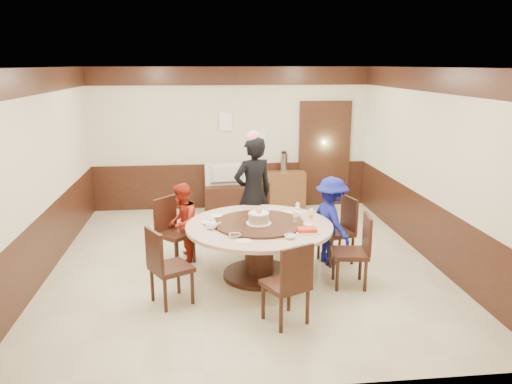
{
  "coord_description": "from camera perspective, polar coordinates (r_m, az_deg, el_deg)",
  "views": [
    {
      "loc": [
        -0.58,
        -6.87,
        2.84
      ],
      "look_at": [
        0.16,
        -0.12,
        1.1
      ],
      "focal_mm": 35.0,
      "sensor_mm": 36.0,
      "label": 1
    }
  ],
  "objects": [
    {
      "name": "bowl_2",
      "position": [
        6.25,
        -2.44,
        -5.0
      ],
      "size": [
        0.15,
        0.15,
        0.04
      ],
      "primitive_type": "imported",
      "color": "white",
      "rests_on": "banquet_table"
    },
    {
      "name": "person_blue",
      "position": [
        7.29,
        8.6,
        -3.29
      ],
      "size": [
        0.7,
        0.94,
        1.29
      ],
      "primitive_type": "imported",
      "rotation": [
        0.0,
        0.0,
        1.86
      ],
      "color": "navy",
      "rests_on": "ground"
    },
    {
      "name": "bowl_1",
      "position": [
        6.21,
        3.92,
        -5.1
      ],
      "size": [
        0.14,
        0.14,
        0.05
      ],
      "primitive_type": "imported",
      "color": "white",
      "rests_on": "banquet_table"
    },
    {
      "name": "chair_0",
      "position": [
        7.48,
        9.24,
        -5.64
      ],
      "size": [
        0.55,
        0.54,
        0.97
      ],
      "rotation": [
        0.0,
        0.0,
        1.83
      ],
      "color": "black",
      "rests_on": "ground"
    },
    {
      "name": "chair_2",
      "position": [
        7.42,
        -9.22,
        -5.8
      ],
      "size": [
        0.62,
        0.62,
        0.97
      ],
      "rotation": [
        0.0,
        0.0,
        3.95
      ],
      "color": "black",
      "rests_on": "ground"
    },
    {
      "name": "bowl_4",
      "position": [
        6.76,
        -5.5,
        -3.53
      ],
      "size": [
        0.16,
        0.16,
        0.04
      ],
      "primitive_type": "imported",
      "color": "white",
      "rests_on": "banquet_table"
    },
    {
      "name": "chair_1",
      "position": [
        8.12,
        0.27,
        -3.82
      ],
      "size": [
        0.44,
        0.45,
        0.97
      ],
      "rotation": [
        0.0,
        0.0,
        3.14
      ],
      "color": "black",
      "rests_on": "ground"
    },
    {
      "name": "birthday_cake",
      "position": [
        6.64,
        0.32,
        -2.99
      ],
      "size": [
        0.34,
        0.34,
        0.22
      ],
      "color": "white",
      "rests_on": "banquet_table"
    },
    {
      "name": "chair_3",
      "position": [
        6.23,
        -9.79,
        -9.85
      ],
      "size": [
        0.6,
        0.6,
        0.97
      ],
      "rotation": [
        0.0,
        0.0,
        5.23
      ],
      "color": "black",
      "rests_on": "ground"
    },
    {
      "name": "bottle_1",
      "position": [
        6.89,
        6.31,
        -2.68
      ],
      "size": [
        0.06,
        0.06,
        0.16
      ],
      "primitive_type": "cylinder",
      "color": "white",
      "rests_on": "banquet_table"
    },
    {
      "name": "bowl_5",
      "position": [
        7.28,
        1.25,
        -2.13
      ],
      "size": [
        0.13,
        0.13,
        0.04
      ],
      "primitive_type": "imported",
      "color": "white",
      "rests_on": "banquet_table"
    },
    {
      "name": "shrimp_platter",
      "position": [
        6.43,
        5.86,
        -4.42
      ],
      "size": [
        0.3,
        0.2,
        0.06
      ],
      "color": "white",
      "rests_on": "banquet_table"
    },
    {
      "name": "banquet_table",
      "position": [
        6.79,
        0.37,
        -5.47
      ],
      "size": [
        1.98,
        1.98,
        0.78
      ],
      "color": "black",
      "rests_on": "ground"
    },
    {
      "name": "saucer_near",
      "position": [
        6.09,
        -1.27,
        -5.65
      ],
      "size": [
        0.18,
        0.18,
        0.01
      ],
      "primitive_type": "cylinder",
      "color": "white",
      "rests_on": "banquet_table"
    },
    {
      "name": "teapot_left",
      "position": [
        6.55,
        -5.1,
        -3.74
      ],
      "size": [
        0.17,
        0.15,
        0.13
      ],
      "primitive_type": "ellipsoid",
      "color": "white",
      "rests_on": "banquet_table"
    },
    {
      "name": "teapot_right",
      "position": [
        7.02,
        4.75,
        -2.48
      ],
      "size": [
        0.17,
        0.15,
        0.13
      ],
      "primitive_type": "ellipsoid",
      "color": "white",
      "rests_on": "banquet_table"
    },
    {
      "name": "bowl_0",
      "position": [
        7.03,
        -4.56,
        -2.8
      ],
      "size": [
        0.17,
        0.17,
        0.04
      ],
      "primitive_type": "imported",
      "color": "white",
      "rests_on": "banquet_table"
    },
    {
      "name": "bowl_3",
      "position": [
        6.66,
        6.0,
        -3.8
      ],
      "size": [
        0.14,
        0.14,
        0.04
      ],
      "primitive_type": "imported",
      "color": "white",
      "rests_on": "banquet_table"
    },
    {
      "name": "television",
      "position": [
        9.86,
        -3.47,
        2.02
      ],
      "size": [
        0.81,
        0.17,
        0.47
      ],
      "primitive_type": "imported",
      "rotation": [
        0.0,
        0.0,
        3.23
      ],
      "color": "gray",
      "rests_on": "tv_stand"
    },
    {
      "name": "saucer_far",
      "position": [
        7.26,
        3.45,
        -2.34
      ],
      "size": [
        0.18,
        0.18,
        0.01
      ],
      "primitive_type": "cylinder",
      "color": "white",
      "rests_on": "banquet_table"
    },
    {
      "name": "notice_right",
      "position": [
        9.99,
        0.29,
        6.38
      ],
      "size": [
        0.3,
        0.0,
        0.22
      ],
      "primitive_type": "cube",
      "color": "white",
      "rests_on": "room"
    },
    {
      "name": "person_red",
      "position": [
        7.37,
        -8.45,
        -3.55
      ],
      "size": [
        0.54,
        0.65,
        1.19
      ],
      "primitive_type": "imported",
      "rotation": [
        0.0,
        0.0,
        4.54
      ],
      "color": "#A92816",
      "rests_on": "ground"
    },
    {
      "name": "bottle_0",
      "position": [
        6.76,
        4.5,
        -2.97
      ],
      "size": [
        0.06,
        0.06,
        0.16
      ],
      "primitive_type": "cylinder",
      "color": "white",
      "rests_on": "banquet_table"
    },
    {
      "name": "side_cabinet",
      "position": [
        10.1,
        3.3,
        0.23
      ],
      "size": [
        0.8,
        0.4,
        0.75
      ],
      "primitive_type": "cube",
      "color": "brown",
      "rests_on": "ground"
    },
    {
      "name": "person_standing",
      "position": [
        7.74,
        -0.33,
        -0.19
      ],
      "size": [
        0.77,
        0.64,
        1.79
      ],
      "primitive_type": "imported",
      "rotation": [
        0.0,
        0.0,
        3.53
      ],
      "color": "black",
      "rests_on": "ground"
    },
    {
      "name": "bottle_2",
      "position": [
        7.16,
        4.77,
        -1.97
      ],
      "size": [
        0.06,
        0.06,
        0.16
      ],
      "primitive_type": "cylinder",
      "color": "white",
      "rests_on": "banquet_table"
    },
    {
      "name": "notice_left",
      "position": [
        9.9,
        -3.48,
        8.03
      ],
      "size": [
        0.25,
        0.0,
        0.35
      ],
      "primitive_type": "cube",
      "color": "white",
      "rests_on": "room"
    },
    {
      "name": "tv_stand",
      "position": [
        9.98,
        -3.43,
        -0.69
      ],
      "size": [
        0.85,
        0.45,
        0.5
      ],
      "primitive_type": "cube",
      "color": "black",
      "rests_on": "ground"
    },
    {
      "name": "thermos",
      "position": [
        9.97,
        3.2,
        3.37
      ],
      "size": [
        0.15,
        0.15,
        0.38
      ],
      "primitive_type": "cylinder",
      "color": "silver",
      "rests_on": "side_cabinet"
    },
    {
      "name": "chair_5",
      "position": [
        6.72,
        10.83,
        -8.05
      ],
      "size": [
        0.5,
        0.49,
        0.97
      ],
      "rotation": [
        0.0,
        0.0,
        7.73
      ],
      "color": "black",
      "rests_on": "ground"
    },
    {
      "name": "room",
      "position": [
        7.13,
        -1.34,
        0.08
      ],
      "size": [
        6.0,
        6.04,
        2.84
      ],
      "color": "beige",
      "rests_on": "ground"
    },
    {
      "name": "chair_4",
      "position": [
        5.73,
        3.5,
        -11.93
      ],
      "size": [
        0.59,
        0.59,
        0.97
      ],
      "rotation": [
        0.0,
        0.0,
        6.73
      ],
      "color": "black",
      "rests_on": "ground"
    }
  ]
}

